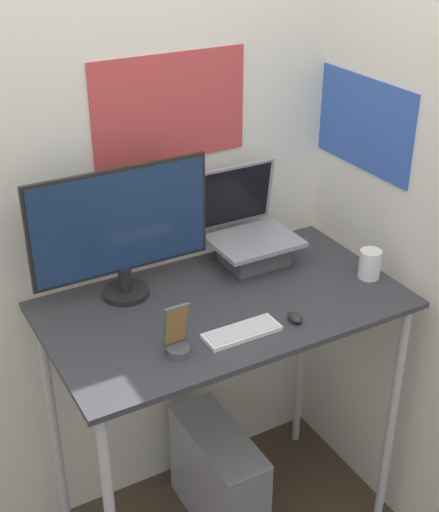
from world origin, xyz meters
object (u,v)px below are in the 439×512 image
(monitor, at_px, (121,230))
(computer_tower, at_px, (218,478))
(cell_phone, at_px, (177,338))
(keyboard, at_px, (242,332))
(laptop, at_px, (251,239))
(mouse, at_px, (295,317))

(monitor, distance_m, computer_tower, 1.13)
(cell_phone, relative_size, computer_tower, 0.34)
(monitor, relative_size, keyboard, 2.49)
(keyboard, bearing_deg, laptop, 55.43)
(cell_phone, xyz_separation_m, computer_tower, (0.27, 0.23, -0.90))
(monitor, bearing_deg, mouse, -45.39)
(monitor, xyz_separation_m, computer_tower, (0.27, -0.15, -1.09))
(laptop, relative_size, keyboard, 1.38)
(keyboard, xyz_separation_m, mouse, (0.18, -0.02, 0.01))
(laptop, distance_m, computer_tower, 0.97)
(laptop, height_order, mouse, laptop)
(laptop, bearing_deg, cell_phone, -141.66)
(laptop, distance_m, cell_phone, 0.62)
(cell_phone, bearing_deg, monitor, 90.85)
(monitor, relative_size, computer_tower, 1.25)
(keyboard, height_order, mouse, mouse)
(monitor, height_order, mouse, monitor)
(laptop, relative_size, monitor, 0.55)
(mouse, relative_size, cell_phone, 0.37)
(mouse, xyz_separation_m, computer_tower, (-0.13, 0.26, -0.86))
(monitor, bearing_deg, computer_tower, -28.66)
(cell_phone, bearing_deg, keyboard, -2.18)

